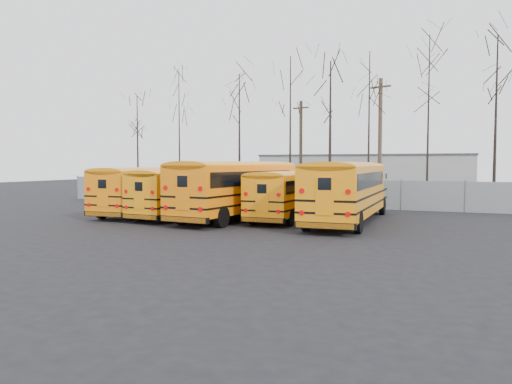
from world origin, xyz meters
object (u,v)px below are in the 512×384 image
at_px(bus_a, 150,186).
at_px(utility_pole_left, 301,151).
at_px(bus_b, 191,189).
at_px(bus_d, 292,190).
at_px(bus_e, 347,187).
at_px(bus_c, 239,185).
at_px(utility_pole_right, 380,140).

xyz_separation_m(bus_a, utility_pole_left, (6.09, 11.81, 2.41)).
bearing_deg(bus_b, bus_a, 178.08).
distance_m(bus_b, utility_pole_left, 12.81).
height_order(bus_d, bus_e, bus_e).
bearing_deg(bus_a, bus_c, -6.76).
relative_size(bus_c, utility_pole_right, 1.27).
bearing_deg(bus_c, bus_a, -178.25).
relative_size(bus_e, utility_pole_left, 1.47).
relative_size(bus_c, utility_pole_left, 1.50).
distance_m(bus_a, bus_b, 3.22).
xyz_separation_m(bus_a, bus_d, (9.12, 0.67, -0.11)).
height_order(bus_b, bus_c, bus_c).
height_order(bus_b, utility_pole_right, utility_pole_right).
distance_m(bus_d, utility_pole_right, 12.58).
height_order(bus_a, bus_d, bus_a).
bearing_deg(bus_e, utility_pole_left, 116.38).
height_order(bus_e, utility_pole_left, utility_pole_left).
distance_m(bus_a, utility_pole_left, 13.50).
relative_size(bus_c, bus_e, 1.02).
height_order(bus_a, utility_pole_right, utility_pole_right).
distance_m(bus_a, utility_pole_right, 17.67).
xyz_separation_m(bus_e, utility_pole_left, (-6.37, 11.89, 2.22)).
height_order(bus_d, utility_pole_right, utility_pole_right).
height_order(bus_c, bus_e, bus_c).
xyz_separation_m(bus_a, bus_b, (3.19, -0.42, -0.07)).
distance_m(bus_a, bus_c, 6.35).
bearing_deg(utility_pole_left, bus_e, -45.63).
distance_m(bus_c, utility_pole_right, 14.43).
relative_size(bus_a, bus_d, 1.07).
bearing_deg(bus_e, bus_c, -178.43).
relative_size(bus_e, utility_pole_right, 1.24).
height_order(bus_b, bus_d, bus_b).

